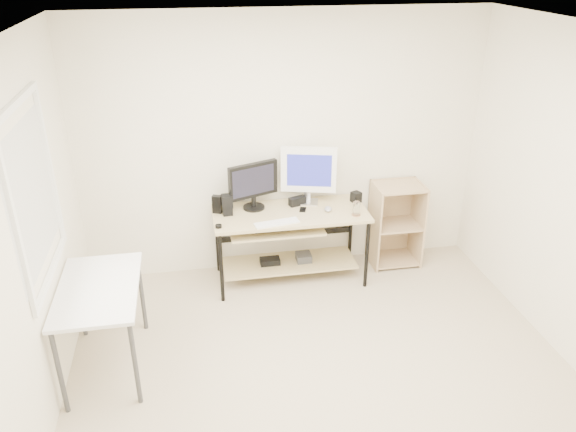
{
  "coord_description": "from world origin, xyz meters",
  "views": [
    {
      "loc": [
        -0.9,
        -3.19,
        3.07
      ],
      "look_at": [
        -0.09,
        1.3,
        0.88
      ],
      "focal_mm": 35.0,
      "sensor_mm": 36.0,
      "label": 1
    }
  ],
  "objects_px": {
    "desk": "(288,231)",
    "audio_controller": "(217,204)",
    "shelf_unit": "(394,223)",
    "white_imac": "(309,171)",
    "side_table": "(99,296)",
    "black_monitor": "(253,183)"
  },
  "relations": [
    {
      "from": "desk",
      "to": "audio_controller",
      "type": "xyz_separation_m",
      "value": [
        -0.67,
        0.11,
        0.3
      ]
    },
    {
      "from": "shelf_unit",
      "to": "audio_controller",
      "type": "relative_size",
      "value": 5.08
    },
    {
      "from": "shelf_unit",
      "to": "white_imac",
      "type": "relative_size",
      "value": 1.54
    },
    {
      "from": "desk",
      "to": "white_imac",
      "type": "height_order",
      "value": "white_imac"
    },
    {
      "from": "shelf_unit",
      "to": "desk",
      "type": "bearing_deg",
      "value": -172.23
    },
    {
      "from": "desk",
      "to": "audio_controller",
      "type": "height_order",
      "value": "audio_controller"
    },
    {
      "from": "desk",
      "to": "side_table",
      "type": "relative_size",
      "value": 1.5
    },
    {
      "from": "desk",
      "to": "black_monitor",
      "type": "bearing_deg",
      "value": 155.18
    },
    {
      "from": "side_table",
      "to": "desk",
      "type": "bearing_deg",
      "value": 32.65
    },
    {
      "from": "black_monitor",
      "to": "white_imac",
      "type": "distance_m",
      "value": 0.56
    },
    {
      "from": "shelf_unit",
      "to": "black_monitor",
      "type": "distance_m",
      "value": 1.59
    },
    {
      "from": "audio_controller",
      "to": "black_monitor",
      "type": "bearing_deg",
      "value": 27.17
    },
    {
      "from": "side_table",
      "to": "white_imac",
      "type": "bearing_deg",
      "value": 33.15
    },
    {
      "from": "desk",
      "to": "white_imac",
      "type": "bearing_deg",
      "value": 36.35
    },
    {
      "from": "side_table",
      "to": "black_monitor",
      "type": "height_order",
      "value": "black_monitor"
    },
    {
      "from": "desk",
      "to": "white_imac",
      "type": "xyz_separation_m",
      "value": [
        0.24,
        0.18,
        0.55
      ]
    },
    {
      "from": "shelf_unit",
      "to": "white_imac",
      "type": "xyz_separation_m",
      "value": [
        -0.93,
        0.02,
        0.64
      ]
    },
    {
      "from": "desk",
      "to": "shelf_unit",
      "type": "bearing_deg",
      "value": 7.77
    },
    {
      "from": "desk",
      "to": "side_table",
      "type": "distance_m",
      "value": 1.97
    },
    {
      "from": "desk",
      "to": "shelf_unit",
      "type": "xyz_separation_m",
      "value": [
        1.18,
        0.16,
        -0.09
      ]
    },
    {
      "from": "side_table",
      "to": "black_monitor",
      "type": "distance_m",
      "value": 1.84
    },
    {
      "from": "desk",
      "to": "side_table",
      "type": "xyz_separation_m",
      "value": [
        -1.65,
        -1.06,
        0.13
      ]
    }
  ]
}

